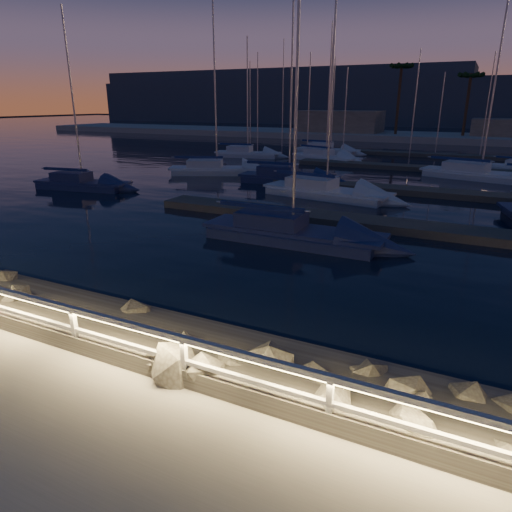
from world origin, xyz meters
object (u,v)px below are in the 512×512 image
object	(u,v)px
sailboat_e	(287,177)
sailboat_j	(215,169)
sailboat_g	(477,173)
sailboat_c	(323,190)
sailboat_n	(324,157)
guard_rail	(141,337)
sailboat_m	(326,150)
sailboat_b	(288,231)
sailboat_a	(81,183)
sailboat_i	(246,153)

from	to	relation	value
sailboat_e	sailboat_j	size ratio (longest dim) A/B	0.95
sailboat_g	sailboat_j	world-z (taller)	sailboat_g
sailboat_c	sailboat_n	world-z (taller)	sailboat_c
guard_rail	sailboat_j	size ratio (longest dim) A/B	3.17
sailboat_c	sailboat_m	xyz separation A→B (m)	(-8.19, 25.46, 0.02)
guard_rail	sailboat_b	bearing A→B (deg)	98.02
sailboat_a	sailboat_g	world-z (taller)	sailboat_g
sailboat_i	sailboat_j	xyz separation A→B (m)	(3.47, -12.53, 0.00)
guard_rail	sailboat_b	xyz separation A→B (m)	(-1.69, 12.00, -0.92)
sailboat_e	sailboat_j	world-z (taller)	sailboat_j
sailboat_a	sailboat_j	size ratio (longest dim) A/B	0.87
sailboat_m	sailboat_a	bearing A→B (deg)	-98.78
guard_rail	sailboat_m	xyz separation A→B (m)	(-11.67, 47.77, -0.91)
sailboat_g	sailboat_m	xyz separation A→B (m)	(-17.06, 12.80, -0.01)
sailboat_e	sailboat_i	xyz separation A→B (m)	(-10.88, 13.99, -0.01)
sailboat_c	sailboat_m	distance (m)	26.75
guard_rail	sailboat_a	distance (m)	26.56
sailboat_c	sailboat_m	world-z (taller)	sailboat_c
sailboat_c	sailboat_g	size ratio (longest dim) A/B	0.93
sailboat_m	sailboat_n	xyz separation A→B (m)	(2.09, -6.86, -0.01)
guard_rail	sailboat_m	size ratio (longest dim) A/B	3.37
sailboat_c	sailboat_j	world-z (taller)	sailboat_c
sailboat_m	sailboat_n	bearing A→B (deg)	-66.28
sailboat_a	sailboat_e	xyz separation A→B (m)	(12.36, 8.94, 0.03)
guard_rail	sailboat_n	bearing A→B (deg)	103.17
sailboat_i	sailboat_b	bearing A→B (deg)	-69.03
guard_rail	sailboat_e	world-z (taller)	sailboat_e
sailboat_a	sailboat_n	bearing A→B (deg)	55.95
sailboat_g	sailboat_j	size ratio (longest dim) A/B	1.12
guard_rail	sailboat_i	bearing A→B (deg)	114.85
sailboat_e	sailboat_n	world-z (taller)	sailboat_n
sailboat_g	sailboat_n	distance (m)	16.10
sailboat_a	sailboat_g	distance (m)	31.02
sailboat_a	sailboat_m	size ratio (longest dim) A/B	0.92
sailboat_n	guard_rail	bearing A→B (deg)	-54.67
sailboat_b	sailboat_m	world-z (taller)	sailboat_b
sailboat_j	sailboat_a	bearing A→B (deg)	-140.33
sailboat_a	sailboat_c	size ratio (longest dim) A/B	0.83
sailboat_c	sailboat_j	size ratio (longest dim) A/B	1.04
sailboat_j	sailboat_m	size ratio (longest dim) A/B	1.06
sailboat_b	sailboat_e	xyz separation A→B (m)	(-6.07, 14.25, 0.01)
sailboat_e	sailboat_g	size ratio (longest dim) A/B	0.85
sailboat_n	sailboat_i	bearing A→B (deg)	-153.67
sailboat_m	sailboat_e	bearing A→B (deg)	-72.98
sailboat_b	sailboat_g	distance (m)	24.03
sailboat_j	sailboat_c	bearing A→B (deg)	-49.70
sailboat_b	sailboat_i	xyz separation A→B (m)	(-16.95, 28.24, -0.01)
sailboat_a	sailboat_i	world-z (taller)	sailboat_i
sailboat_e	sailboat_i	size ratio (longest dim) A/B	1.04
guard_rail	sailboat_g	xyz separation A→B (m)	(5.39, 34.96, -0.91)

